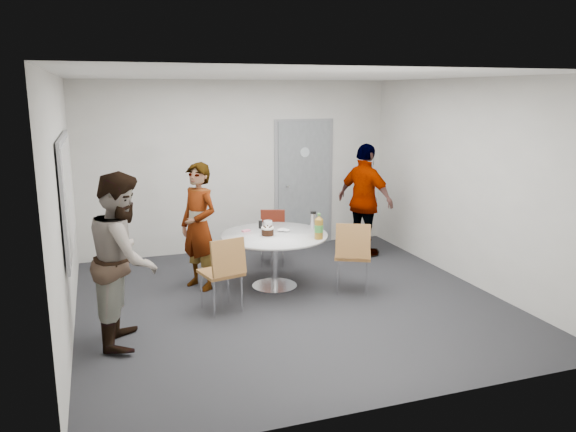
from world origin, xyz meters
name	(u,v)px	position (x,y,z in m)	size (l,w,h in m)	color
floor	(290,301)	(0.00, 0.00, 0.00)	(5.00, 5.00, 0.00)	#232427
ceiling	(291,75)	(0.00, 0.00, 2.70)	(5.00, 5.00, 0.00)	silver
wall_back	(239,167)	(0.00, 2.50, 1.35)	(5.00, 5.00, 0.00)	#B5B2AB
wall_left	(64,207)	(-2.50, 0.00, 1.35)	(5.00, 5.00, 0.00)	#B5B2AB
wall_right	(469,182)	(2.50, 0.00, 1.35)	(5.00, 5.00, 0.00)	#B5B2AB
wall_front	(398,248)	(0.00, -2.50, 1.35)	(5.00, 5.00, 0.00)	#B5B2AB
door	(304,183)	(1.10, 2.48, 1.03)	(1.02, 0.17, 2.12)	slate
whiteboard	(68,194)	(-2.46, 0.20, 1.45)	(0.04, 1.90, 1.25)	gray
table	(277,241)	(0.00, 0.54, 0.63)	(1.38, 1.38, 1.05)	silver
chair_near_left	(224,267)	(-0.84, -0.11, 0.56)	(0.52, 0.56, 0.91)	olive
chair_near_right	(353,250)	(0.83, -0.01, 0.57)	(0.61, 0.63, 0.94)	olive
chair_far	(273,232)	(0.27, 1.58, 0.48)	(0.49, 0.51, 0.80)	maroon
person_main	(199,226)	(-0.95, 0.85, 0.82)	(0.60, 0.39, 1.65)	#A5C6EA
person_left	(124,259)	(-1.95, -0.50, 0.88)	(0.86, 0.67, 1.76)	white
person_right	(365,201)	(1.73, 1.47, 0.88)	(1.03, 0.43, 1.76)	black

